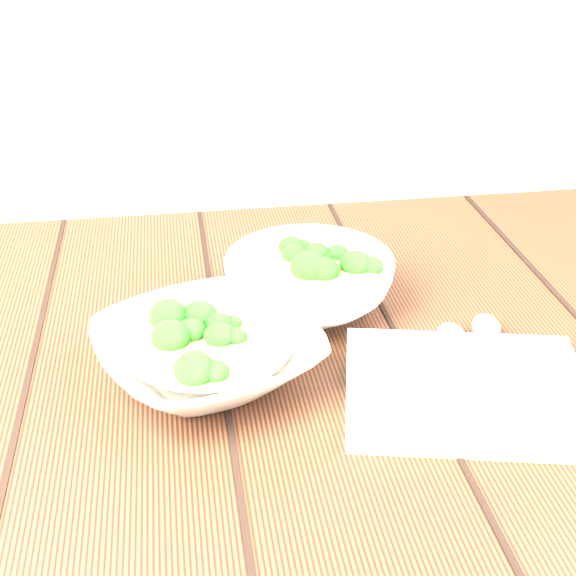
{
  "coord_description": "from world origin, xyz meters",
  "views": [
    {
      "loc": [
        -0.06,
        -0.73,
        1.23
      ],
      "look_at": [
        0.06,
        0.05,
        0.8
      ],
      "focal_mm": 50.0,
      "sensor_mm": 36.0,
      "label": 1
    }
  ],
  "objects_px": {
    "soup_bowl_front": "(208,352)",
    "napkin": "(467,390)",
    "table": "(242,441)",
    "trivet": "(226,322)",
    "soup_bowl_back": "(309,280)"
  },
  "relations": [
    {
      "from": "table",
      "to": "napkin",
      "type": "xyz_separation_m",
      "value": [
        0.22,
        -0.11,
        0.13
      ]
    },
    {
      "from": "soup_bowl_back",
      "to": "napkin",
      "type": "height_order",
      "value": "soup_bowl_back"
    },
    {
      "from": "table",
      "to": "napkin",
      "type": "relative_size",
      "value": 4.99
    },
    {
      "from": "soup_bowl_front",
      "to": "napkin",
      "type": "bearing_deg",
      "value": -16.09
    },
    {
      "from": "soup_bowl_front",
      "to": "trivet",
      "type": "xyz_separation_m",
      "value": [
        0.02,
        0.08,
        -0.02
      ]
    },
    {
      "from": "table",
      "to": "trivet",
      "type": "relative_size",
      "value": 11.24
    },
    {
      "from": "soup_bowl_front",
      "to": "trivet",
      "type": "bearing_deg",
      "value": 73.56
    },
    {
      "from": "trivet",
      "to": "napkin",
      "type": "bearing_deg",
      "value": -34.34
    },
    {
      "from": "soup_bowl_front",
      "to": "napkin",
      "type": "relative_size",
      "value": 1.19
    },
    {
      "from": "table",
      "to": "napkin",
      "type": "distance_m",
      "value": 0.27
    },
    {
      "from": "table",
      "to": "soup_bowl_back",
      "type": "relative_size",
      "value": 5.13
    },
    {
      "from": "soup_bowl_front",
      "to": "trivet",
      "type": "relative_size",
      "value": 2.68
    },
    {
      "from": "soup_bowl_back",
      "to": "napkin",
      "type": "xyz_separation_m",
      "value": [
        0.13,
        -0.2,
        -0.03
      ]
    },
    {
      "from": "table",
      "to": "trivet",
      "type": "height_order",
      "value": "trivet"
    },
    {
      "from": "napkin",
      "to": "trivet",
      "type": "bearing_deg",
      "value": 158.59
    }
  ]
}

